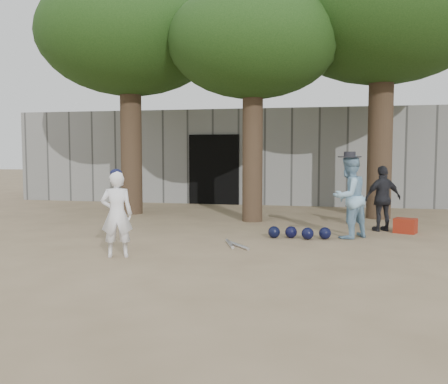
% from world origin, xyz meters
% --- Properties ---
extents(ground, '(70.00, 70.00, 0.00)m').
position_xyz_m(ground, '(0.00, 0.00, 0.00)').
color(ground, '#937C5E').
rests_on(ground, ground).
extents(boy_player, '(0.57, 0.47, 1.35)m').
position_xyz_m(boy_player, '(-0.84, -0.30, 0.68)').
color(boy_player, white).
rests_on(boy_player, ground).
extents(spectator_blue, '(0.97, 0.98, 1.59)m').
position_xyz_m(spectator_blue, '(2.77, 2.25, 0.80)').
color(spectator_blue, '#86B1CF').
rests_on(spectator_blue, ground).
extents(spectator_dark, '(0.87, 0.64, 1.37)m').
position_xyz_m(spectator_dark, '(3.50, 3.28, 0.68)').
color(spectator_dark, black).
rests_on(spectator_dark, ground).
extents(red_bag, '(0.51, 0.45, 0.30)m').
position_xyz_m(red_bag, '(3.93, 3.11, 0.15)').
color(red_bag, '#9F2615').
rests_on(red_bag, ground).
extents(back_building, '(16.00, 5.24, 3.00)m').
position_xyz_m(back_building, '(-0.00, 10.33, 1.50)').
color(back_building, gray).
rests_on(back_building, ground).
extents(helmet_row, '(1.19, 0.33, 0.23)m').
position_xyz_m(helmet_row, '(1.86, 1.97, 0.12)').
color(helmet_row, black).
rests_on(helmet_row, ground).
extents(bat_pile, '(0.58, 0.77, 0.06)m').
position_xyz_m(bat_pile, '(0.78, 0.97, 0.03)').
color(bat_pile, silver).
rests_on(bat_pile, ground).
extents(tree_row, '(11.40, 5.80, 6.69)m').
position_xyz_m(tree_row, '(0.74, 5.02, 4.69)').
color(tree_row, brown).
rests_on(tree_row, ground).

